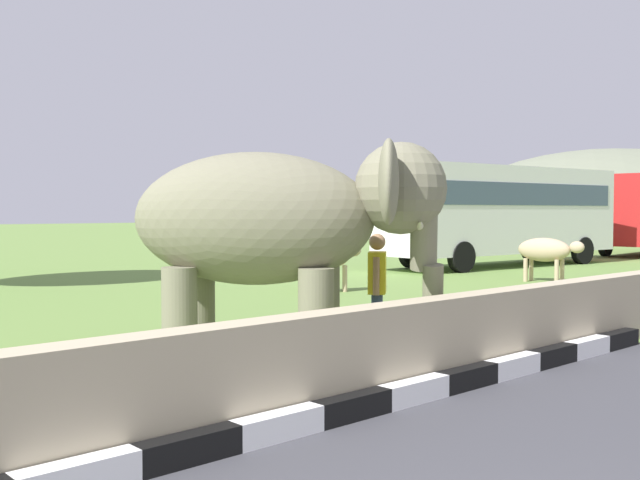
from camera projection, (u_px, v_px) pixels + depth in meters
The scene contains 8 objects.
striped_curb at pixel (136, 463), 5.41m from camera, with size 16.20×0.20×0.24m.
barrier_parapet at pixel (338, 361), 7.21m from camera, with size 28.00×0.36×1.00m, color tan.
elephant at pixel (282, 222), 9.39m from camera, with size 3.77×3.88×2.84m.
person_handler at pixel (377, 286), 10.29m from camera, with size 0.57×0.50×1.66m.
bus_white at pixel (501, 208), 26.25m from camera, with size 10.28×3.62×3.50m.
cow_near at pixel (327, 256), 17.79m from camera, with size 1.90×0.67×1.23m.
cow_mid at pixel (546, 251), 20.34m from camera, with size 0.76×1.92×1.23m.
hill_east at pixel (611, 235), 59.96m from camera, with size 33.14×26.51×13.86m.
Camera 1 is at (-2.96, -0.68, 1.97)m, focal length 41.41 mm.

